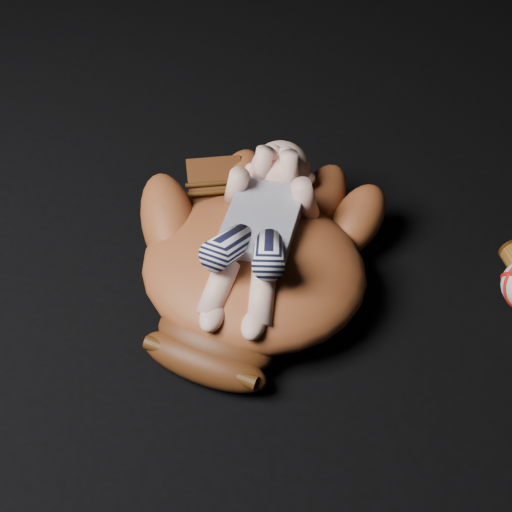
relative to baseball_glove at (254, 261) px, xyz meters
name	(u,v)px	position (x,y,z in m)	size (l,w,h in m)	color
baseball_glove	(254,261)	(0.00, 0.00, 0.00)	(0.42, 0.49, 0.15)	brown
newborn_baby	(258,230)	(0.00, 0.01, 0.05)	(0.17, 0.36, 0.15)	#DFA590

